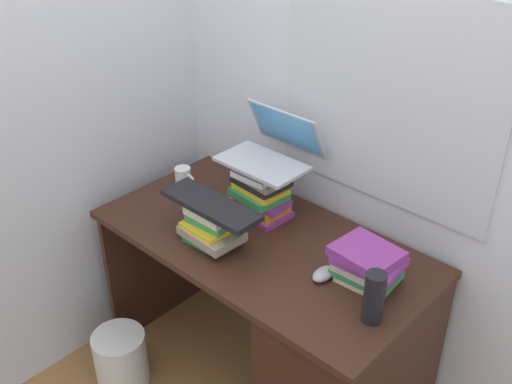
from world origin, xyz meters
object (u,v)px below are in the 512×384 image
object	(u,v)px
computer_mouse	(324,274)
mug	(183,177)
book_stack_tall	(261,192)
wastebasket	(121,359)
keyboard	(211,205)
water_bottle	(374,297)
laptop	(272,149)
desk	(322,350)
book_stack_keyboard_riser	(212,225)
book_stack_side	(367,264)

from	to	relation	value
computer_mouse	mug	distance (m)	0.86
computer_mouse	mug	size ratio (longest dim) A/B	0.96
book_stack_tall	wastebasket	xyz separation A→B (m)	(-0.32, -0.57, -0.74)
computer_mouse	book_stack_tall	bearing A→B (deg)	160.46
keyboard	mug	world-z (taller)	keyboard
computer_mouse	wastebasket	bearing A→B (deg)	-151.71
water_bottle	computer_mouse	bearing A→B (deg)	165.31
computer_mouse	keyboard	bearing A→B (deg)	-165.88
laptop	desk	bearing A→B (deg)	-25.37
book_stack_tall	laptop	distance (m)	0.18
mug	desk	bearing A→B (deg)	-6.01
wastebasket	desk	bearing A→B (deg)	27.87
book_stack_tall	book_stack_keyboard_riser	xyz separation A→B (m)	(-0.01, -0.27, -0.03)
mug	book_stack_side	bearing A→B (deg)	-0.36
book_stack_side	water_bottle	bearing A→B (deg)	-50.39
book_stack_keyboard_riser	computer_mouse	world-z (taller)	book_stack_keyboard_riser
book_stack_keyboard_riser	mug	size ratio (longest dim) A/B	2.19
desk	mug	distance (m)	0.96
book_stack_tall	mug	bearing A→B (deg)	-171.03
water_bottle	wastebasket	distance (m)	1.29
desk	keyboard	distance (m)	0.71
water_bottle	desk	bearing A→B (deg)	163.69
mug	water_bottle	bearing A→B (deg)	-8.19
laptop	water_bottle	world-z (taller)	laptop
laptop	book_stack_keyboard_riser	bearing A→B (deg)	-91.32
mug	wastebasket	world-z (taller)	mug
book_stack_keyboard_riser	wastebasket	distance (m)	0.83
book_stack_tall	water_bottle	world-z (taller)	book_stack_tall
book_stack_side	water_bottle	xyz separation A→B (m)	(0.13, -0.15, 0.02)
book_stack_tall	keyboard	bearing A→B (deg)	-91.50
laptop	keyboard	distance (m)	0.36
desk	water_bottle	bearing A→B (deg)	-16.31
book_stack_tall	water_bottle	distance (m)	0.73
book_stack_keyboard_riser	desk	bearing A→B (deg)	13.81
wastebasket	book_stack_tall	bearing A→B (deg)	61.03
book_stack_side	keyboard	distance (m)	0.62
book_stack_tall	computer_mouse	bearing A→B (deg)	-19.54
computer_mouse	mug	bearing A→B (deg)	173.72
book_stack_tall	wastebasket	distance (m)	0.99
laptop	mug	bearing A→B (deg)	-162.68
water_bottle	wastebasket	size ratio (longest dim) A/B	0.70
desk	book_stack_side	distance (m)	0.44
keyboard	wastebasket	size ratio (longest dim) A/B	1.57
book_stack_side	keyboard	bearing A→B (deg)	-160.55
book_stack_keyboard_riser	laptop	distance (m)	0.39
desk	water_bottle	size ratio (longest dim) A/B	7.17
desk	book_stack_tall	size ratio (longest dim) A/B	5.47
book_stack_side	computer_mouse	xyz separation A→B (m)	(-0.12, -0.09, -0.06)
desk	wastebasket	bearing A→B (deg)	-152.13
desk	book_stack_side	size ratio (longest dim) A/B	5.41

